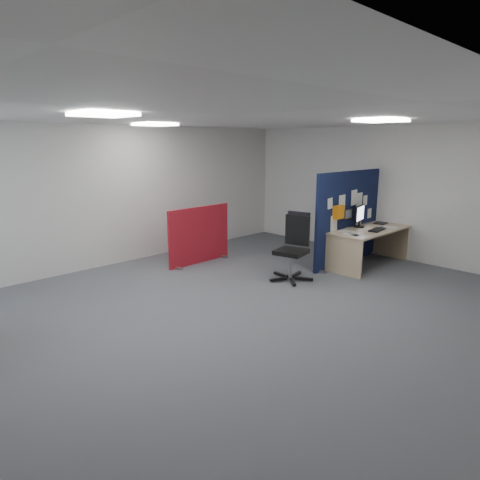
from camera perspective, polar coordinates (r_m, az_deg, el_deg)
floor at (r=6.13m, az=-1.03°, el=-9.78°), size 9.00×9.00×0.00m
ceiling at (r=5.67m, az=-1.14°, el=16.28°), size 9.00×7.00×0.02m
wall_back at (r=8.61m, az=-17.36°, el=5.55°), size 9.00×0.02×2.70m
wall_right at (r=9.39m, az=19.42°, el=5.98°), size 0.02×7.00×2.70m
ceiling_lights at (r=6.38m, az=-3.14°, el=15.62°), size 4.10×4.10×0.04m
navy_divider at (r=8.70m, az=14.34°, el=2.90°), size 2.22×0.30×1.83m
main_desk at (r=8.69m, az=16.59°, el=0.40°), size 1.87×0.83×0.73m
monitor_main at (r=8.71m, az=15.67°, el=3.21°), size 0.49×0.21×0.43m
keyboard at (r=8.52m, az=17.79°, el=1.30°), size 0.47×0.24×0.02m
mouse at (r=8.83m, az=18.37°, el=1.67°), size 0.11×0.08×0.03m
paper_tray at (r=9.28m, az=18.24°, el=2.15°), size 0.31×0.26×0.01m
red_divider at (r=8.53m, az=-5.43°, el=0.59°), size 1.51×0.30×1.13m
office_chair at (r=7.52m, az=7.25°, el=-0.33°), size 0.77×0.75×1.15m
desk_papers at (r=8.28m, az=15.95°, el=1.02°), size 1.43×0.68×0.00m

